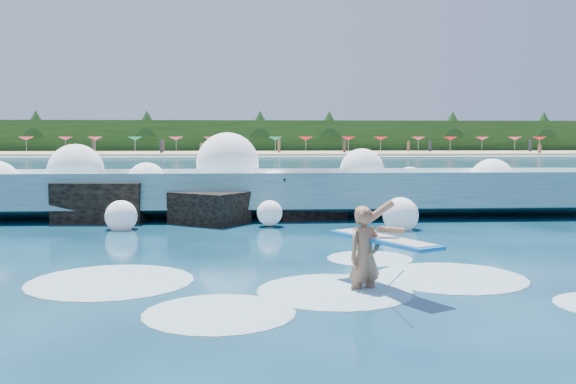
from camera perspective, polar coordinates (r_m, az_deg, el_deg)
name	(u,v)px	position (r m, az deg, el deg)	size (l,w,h in m)	color
ground	(209,271)	(11.30, -7.01, -6.97)	(200.00, 200.00, 0.00)	#062337
beach	(242,153)	(89.07, -4.12, 3.45)	(140.00, 20.00, 0.40)	tan
wet_band	(241,157)	(78.08, -4.18, 3.14)	(140.00, 5.00, 0.08)	silver
treeline	(242,137)	(99.05, -4.09, 4.91)	(140.00, 4.00, 5.00)	black
breaking_wave	(251,195)	(19.06, -3.28, -0.30)	(20.13, 3.06, 1.74)	teal
rock_cluster	(198,204)	(18.28, -8.04, -1.06)	(8.16, 3.38, 1.40)	black
surfer_with_board	(369,254)	(9.73, 7.21, -5.45)	(1.42, 2.76, 1.55)	#9F694A
wave_spray	(224,176)	(18.91, -5.67, 1.40)	(15.74, 4.97, 2.57)	white
surf_foam	(300,285)	(10.15, 1.08, -8.28)	(9.34, 5.54, 0.13)	silver
beach_umbrellas	(241,138)	(90.93, -4.16, 4.77)	(112.02, 6.60, 0.50)	#14826D
beachgoers	(239,147)	(85.96, -4.41, 4.00)	(107.59, 12.33, 1.93)	#3F332D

